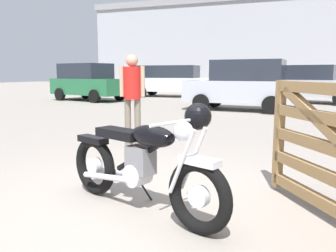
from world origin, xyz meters
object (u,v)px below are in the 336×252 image
at_px(silver_sedan_mid, 311,84).
at_px(pale_sedan_back, 88,82).
at_px(bystander, 132,90).
at_px(dark_sedan_left, 243,85).
at_px(vintage_motorcycle, 145,162).
at_px(white_estate_far, 170,80).

xyz_separation_m(silver_sedan_mid, pale_sedan_back, (-9.93, -2.87, 0.08)).
height_order(bystander, dark_sedan_left, dark_sedan_left).
height_order(vintage_motorcycle, white_estate_far, white_estate_far).
height_order(dark_sedan_left, silver_sedan_mid, dark_sedan_left).
distance_m(bystander, silver_sedan_mid, 11.64).
relative_size(bystander, dark_sedan_left, 0.42).
bearing_deg(silver_sedan_mid, white_estate_far, 179.55).
bearing_deg(pale_sedan_back, bystander, -38.42).
bearing_deg(vintage_motorcycle, bystander, 140.30).
bearing_deg(dark_sedan_left, bystander, 86.11).
bearing_deg(vintage_motorcycle, pale_sedan_back, 147.30).
height_order(bystander, pale_sedan_back, pale_sedan_back).
bearing_deg(dark_sedan_left, vintage_motorcycle, 97.17).
xyz_separation_m(vintage_motorcycle, dark_sedan_left, (-1.14, 9.65, 0.43)).
xyz_separation_m(dark_sedan_left, pale_sedan_back, (-7.85, 1.51, 0.00)).
bearing_deg(bystander, white_estate_far, -179.84).
relative_size(dark_sedan_left, pale_sedan_back, 0.95).
height_order(vintage_motorcycle, silver_sedan_mid, silver_sedan_mid).
xyz_separation_m(dark_sedan_left, silver_sedan_mid, (2.08, 4.38, -0.08)).
height_order(bystander, white_estate_far, white_estate_far).
bearing_deg(pale_sedan_back, white_estate_far, 69.36).
xyz_separation_m(vintage_motorcycle, white_estate_far, (-6.48, 15.27, 0.45)).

